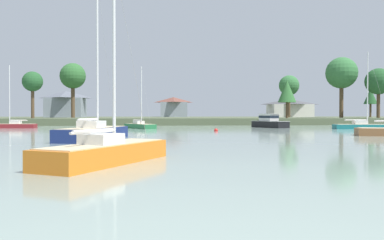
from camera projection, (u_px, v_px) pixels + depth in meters
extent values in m
cube|color=#4C563D|center=(198.00, 120.00, 103.69)|extent=(168.00, 56.54, 1.38)
cube|color=#236B3D|center=(140.00, 128.00, 60.16)|extent=(5.27, 7.06, 1.16)
cube|color=#CCB78E|center=(140.00, 124.00, 60.15)|extent=(4.85, 6.58, 0.04)
cube|color=silver|center=(139.00, 122.00, 60.43)|extent=(1.87, 1.97, 0.42)
cylinder|color=silver|center=(141.00, 95.00, 59.62)|extent=(0.14, 0.14, 8.77)
cylinder|color=silver|center=(137.00, 120.00, 60.83)|extent=(1.53, 2.48, 0.11)
cylinder|color=silver|center=(137.00, 120.00, 60.83)|extent=(1.41, 2.26, 0.14)
cylinder|color=#999999|center=(146.00, 95.00, 58.47)|extent=(1.46, 2.45, 8.73)
cube|color=navy|center=(94.00, 138.00, 33.80)|extent=(5.09, 10.07, 1.75)
cube|color=#CCB78E|center=(94.00, 128.00, 33.79)|extent=(4.63, 9.42, 0.04)
cube|color=silver|center=(92.00, 124.00, 33.31)|extent=(2.26, 2.50, 0.58)
cylinder|color=silver|center=(97.00, 50.00, 34.45)|extent=(0.19, 0.19, 13.69)
cylinder|color=silver|center=(88.00, 120.00, 32.64)|extent=(1.10, 3.79, 0.15)
cylinder|color=silver|center=(88.00, 119.00, 32.64)|extent=(0.99, 3.41, 0.14)
cylinder|color=#999999|center=(106.00, 53.00, 36.36)|extent=(0.97, 3.77, 13.65)
cube|color=orange|center=(107.00, 160.00, 17.58)|extent=(5.42, 7.64, 1.47)
cube|color=#CCB78E|center=(107.00, 144.00, 17.57)|extent=(4.98, 7.12, 0.04)
cube|color=silver|center=(101.00, 139.00, 17.22)|extent=(2.00, 2.11, 0.45)
cylinder|color=silver|center=(114.00, 49.00, 18.05)|extent=(0.15, 0.15, 8.65)
cylinder|color=silver|center=(94.00, 132.00, 16.73)|extent=(1.51, 2.71, 0.12)
cylinder|color=silver|center=(94.00, 131.00, 16.73)|extent=(1.39, 2.45, 0.14)
cylinder|color=#999999|center=(131.00, 54.00, 19.43)|extent=(1.42, 2.67, 8.60)
cube|color=maroon|center=(13.00, 128.00, 61.31)|extent=(6.89, 2.03, 1.11)
cube|color=#CCB78E|center=(13.00, 124.00, 61.30)|extent=(6.48, 1.79, 0.04)
cube|color=silver|center=(16.00, 122.00, 61.32)|extent=(1.53, 1.24, 0.41)
cylinder|color=silver|center=(10.00, 94.00, 61.20)|extent=(0.14, 0.14, 9.22)
cylinder|color=silver|center=(19.00, 121.00, 61.34)|extent=(2.74, 0.17, 0.11)
cylinder|color=silver|center=(19.00, 120.00, 61.34)|extent=(2.47, 0.19, 0.14)
cylinder|color=#999999|center=(1.00, 95.00, 61.12)|extent=(2.76, 0.07, 9.17)
cube|color=black|center=(270.00, 126.00, 64.23)|extent=(4.86, 7.34, 1.67)
cone|color=black|center=(257.00, 125.00, 67.33)|extent=(2.68, 2.62, 2.08)
cube|color=silver|center=(270.00, 121.00, 64.22)|extent=(5.00, 7.51, 0.05)
cube|color=silver|center=(269.00, 118.00, 64.49)|extent=(2.84, 3.40, 1.15)
cube|color=#19232D|center=(269.00, 117.00, 64.48)|extent=(2.90, 3.47, 0.41)
cube|color=beige|center=(269.00, 114.00, 64.48)|extent=(3.25, 3.84, 0.06)
cylinder|color=silver|center=(269.00, 111.00, 64.47)|extent=(0.03, 0.03, 0.96)
cube|color=#196B70|center=(363.00, 128.00, 57.80)|extent=(8.52, 3.57, 1.15)
cube|color=#CCB78E|center=(363.00, 124.00, 57.79)|extent=(7.99, 3.21, 0.04)
cube|color=silver|center=(360.00, 123.00, 57.81)|extent=(2.02, 1.80, 0.50)
cylinder|color=silver|center=(368.00, 88.00, 57.67)|extent=(0.17, 0.17, 10.74)
cylinder|color=silver|center=(356.00, 120.00, 57.84)|extent=(3.29, 0.59, 0.13)
cylinder|color=silver|center=(356.00, 120.00, 57.84)|extent=(2.97, 0.55, 0.14)
cylinder|color=#999999|center=(379.00, 88.00, 57.57)|extent=(3.29, 0.48, 10.69)
sphere|color=red|center=(216.00, 130.00, 50.68)|extent=(0.51, 0.51, 0.51)
torus|color=#333338|center=(216.00, 128.00, 50.68)|extent=(0.12, 0.12, 0.02)
cylinder|color=brown|center=(73.00, 100.00, 90.60)|extent=(0.88, 0.88, 8.40)
sphere|color=#2D602D|center=(73.00, 76.00, 90.51)|extent=(5.91, 5.91, 5.91)
cylinder|color=brown|center=(370.00, 106.00, 101.79)|extent=(0.53, 0.53, 5.67)
cone|color=#235128|center=(371.00, 96.00, 101.75)|extent=(3.42, 3.42, 4.18)
cylinder|color=brown|center=(378.00, 103.00, 86.09)|extent=(0.74, 0.74, 6.77)
sphere|color=#235128|center=(378.00, 81.00, 86.02)|extent=(5.80, 5.80, 5.80)
cylinder|color=brown|center=(33.00, 102.00, 78.25)|extent=(0.65, 0.65, 6.50)
sphere|color=#235128|center=(33.00, 81.00, 78.19)|extent=(4.02, 4.02, 4.02)
cylinder|color=brown|center=(341.00, 99.00, 90.44)|extent=(0.91, 0.91, 8.79)
sphere|color=#336B38|center=(342.00, 73.00, 90.35)|extent=(7.24, 7.24, 7.24)
cylinder|color=brown|center=(289.00, 104.00, 101.43)|extent=(0.72, 0.72, 7.13)
sphere|color=#336B38|center=(289.00, 85.00, 101.36)|extent=(5.24, 5.24, 5.24)
cylinder|color=brown|center=(287.00, 105.00, 80.61)|extent=(0.52, 0.52, 5.37)
cone|color=#2D602D|center=(287.00, 91.00, 80.57)|extent=(3.77, 3.77, 4.61)
cube|color=gray|center=(173.00, 110.00, 116.87)|extent=(7.76, 8.95, 4.34)
pyramid|color=brown|center=(173.00, 100.00, 116.83)|extent=(8.38, 9.67, 1.59)
cube|color=silver|center=(290.00, 111.00, 111.22)|extent=(11.37, 8.19, 3.59)
pyramid|color=#47474C|center=(290.00, 102.00, 111.18)|extent=(12.28, 8.85, 1.50)
cube|color=gray|center=(66.00, 108.00, 101.91)|extent=(9.27, 8.31, 5.03)
pyramid|color=#565B66|center=(66.00, 95.00, 101.86)|extent=(10.01, 8.98, 1.84)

